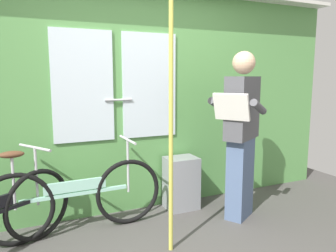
% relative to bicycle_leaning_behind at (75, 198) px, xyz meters
% --- Properties ---
extents(train_door_wall, '(5.09, 0.28, 2.38)m').
position_rel_bicycle_leaning_behind_xyz_m(train_door_wall, '(0.71, 0.36, 0.89)').
color(train_door_wall, '#56934C').
rests_on(train_door_wall, ground_plane).
extents(bicycle_leaning_behind, '(1.67, 0.44, 0.86)m').
position_rel_bicycle_leaning_behind_xyz_m(bicycle_leaning_behind, '(0.00, 0.00, 0.00)').
color(bicycle_leaning_behind, black).
rests_on(bicycle_leaning_behind, ground_plane).
extents(passenger_reading_newspaper, '(0.63, 0.58, 1.70)m').
position_rel_bicycle_leaning_behind_xyz_m(passenger_reading_newspaper, '(1.61, -0.31, 0.55)').
color(passenger_reading_newspaper, slate).
rests_on(passenger_reading_newspaper, ground_plane).
extents(trash_bin_by_wall, '(0.34, 0.28, 0.58)m').
position_rel_bicycle_leaning_behind_xyz_m(trash_bin_by_wall, '(1.17, 0.15, -0.06)').
color(trash_bin_by_wall, gray).
rests_on(trash_bin_by_wall, ground_plane).
extents(handrail_pole, '(0.04, 0.04, 2.34)m').
position_rel_bicycle_leaning_behind_xyz_m(handrail_pole, '(0.69, -0.62, 0.82)').
color(handrail_pole, '#C6C14C').
rests_on(handrail_pole, ground_plane).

